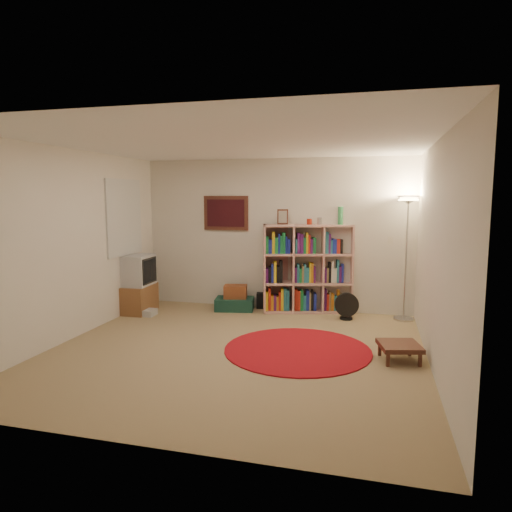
% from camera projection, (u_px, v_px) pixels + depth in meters
% --- Properties ---
extents(room, '(4.54, 4.54, 2.54)m').
position_uv_depth(room, '(232.00, 248.00, 5.50)').
color(room, '#947C57').
rests_on(room, ground).
extents(bookshelf, '(1.49, 0.76, 1.72)m').
position_uv_depth(bookshelf, '(306.00, 270.00, 7.44)').
color(bookshelf, tan).
rests_on(bookshelf, ground).
extents(floor_lamp, '(0.43, 0.43, 1.89)m').
position_uv_depth(floor_lamp, '(408.00, 217.00, 6.80)').
color(floor_lamp, '#BDBBC0').
rests_on(floor_lamp, ground).
extents(floor_fan, '(0.37, 0.22, 0.42)m').
position_uv_depth(floor_fan, '(347.00, 306.00, 6.98)').
color(floor_fan, black).
rests_on(floor_fan, ground).
extents(tv_stand, '(0.47, 0.66, 0.94)m').
position_uv_depth(tv_stand, '(137.00, 285.00, 7.42)').
color(tv_stand, brown).
rests_on(tv_stand, ground).
extents(dvd_box, '(0.29, 0.24, 0.10)m').
position_uv_depth(dvd_box, '(146.00, 312.00, 7.25)').
color(dvd_box, '#B7B7BC').
rests_on(dvd_box, ground).
extents(suitcase, '(0.69, 0.51, 0.20)m').
position_uv_depth(suitcase, '(235.00, 304.00, 7.60)').
color(suitcase, '#14382D').
rests_on(suitcase, ground).
extents(wicker_basket, '(0.42, 0.34, 0.21)m').
position_uv_depth(wicker_basket, '(235.00, 292.00, 7.58)').
color(wicker_basket, brown).
rests_on(wicker_basket, suitcase).
extents(duffel_bag, '(0.43, 0.38, 0.26)m').
position_uv_depth(duffel_bag, '(268.00, 300.00, 7.79)').
color(duffel_bag, black).
rests_on(duffel_bag, ground).
extents(paper_towel, '(0.15, 0.15, 0.27)m').
position_uv_depth(paper_towel, '(285.00, 301.00, 7.65)').
color(paper_towel, silver).
rests_on(paper_towel, ground).
extents(red_rug, '(1.80, 1.80, 0.02)m').
position_uv_depth(red_rug, '(297.00, 350.00, 5.61)').
color(red_rug, maroon).
rests_on(red_rug, ground).
extents(side_table, '(0.54, 0.54, 0.20)m').
position_uv_depth(side_table, '(399.00, 346.00, 5.23)').
color(side_table, '#411F17').
rests_on(side_table, ground).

